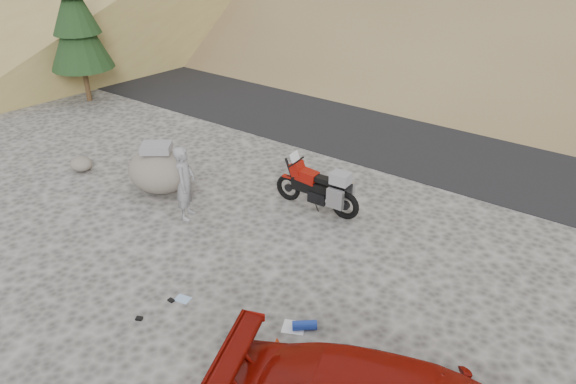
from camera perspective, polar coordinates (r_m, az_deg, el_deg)
name	(u,v)px	position (r m, az deg, el deg)	size (l,w,h in m)	color
ground	(241,261)	(11.92, -4.83, -6.99)	(140.00, 140.00, 0.00)	#403E3B
road	(419,129)	(18.81, 13.15, 6.26)	(120.00, 7.00, 0.05)	black
conifer_verge	(75,20)	(21.42, -20.78, 16.02)	(2.20, 2.20, 5.04)	#3A2715
motorcycle	(320,189)	(13.40, 3.30, 0.34)	(2.30, 0.71, 1.37)	black
man	(189,216)	(13.60, -10.07, -2.46)	(0.66, 0.43, 1.80)	gray
boulder	(159,170)	(14.68, -12.98, 2.15)	(2.11, 1.98, 1.27)	#57544B
small_rock	(81,164)	(16.51, -20.26, 2.69)	(0.79, 0.75, 0.38)	#57544B
gear_white_cloth	(294,327)	(10.30, 0.58, -13.58)	(0.40, 0.35, 0.01)	white
gear_blue_mat	(305,325)	(10.22, 1.69, -13.38)	(0.17, 0.17, 0.43)	#1A37A0
gear_bottle	(288,357)	(9.61, 0.00, -16.43)	(0.09, 0.09, 0.24)	#1A37A0
gear_funnel	(277,341)	(9.95, -1.12, -14.88)	(0.12, 0.12, 0.15)	red
gear_glove_a	(171,300)	(11.07, -11.80, -10.72)	(0.12, 0.09, 0.03)	black
gear_glove_b	(139,318)	(10.79, -14.88, -12.31)	(0.12, 0.09, 0.04)	black
gear_blue_cloth	(183,299)	(11.07, -10.64, -10.63)	(0.29, 0.21, 0.01)	#89ABD4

